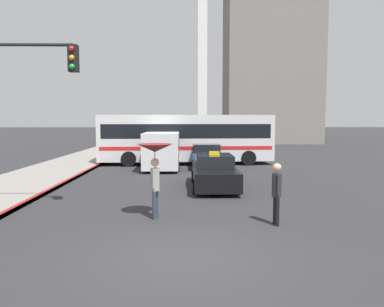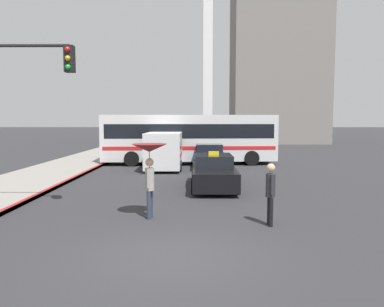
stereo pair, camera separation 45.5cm
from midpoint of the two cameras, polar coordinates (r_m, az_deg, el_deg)
The scene contains 10 objects.
ground_plane at distance 8.35m, azimuth -3.38°, elevation -15.33°, with size 300.00×300.00×0.00m, color #2D2D30.
taxi at distance 16.22m, azimuth 2.58°, elevation -2.90°, with size 1.91×4.66×1.58m.
sedan_red at distance 23.37m, azimuth 1.68°, elevation -0.43°, with size 1.91×4.55×1.44m.
ambulance_van at distance 22.95m, azimuth -5.06°, elevation 0.84°, with size 2.11×5.71×2.19m.
city_bus at distance 24.97m, azimuth -1.46°, elevation 2.56°, with size 11.52×3.23×3.26m.
pedestrian_with_umbrella at distance 11.03m, azimuth -6.86°, elevation -0.68°, with size 1.05×1.05×2.22m.
pedestrian_man at distance 10.61m, azimuth 11.57°, elevation -5.35°, with size 0.27×0.42×1.73m.
traffic_light at distance 12.66m, azimuth -26.04°, elevation 8.51°, with size 3.18×0.38×5.46m.
building_tower_near at distance 52.22m, azimuth 11.78°, elevation 20.96°, with size 11.64×8.28×34.57m.
monument_cross at distance 37.73m, azimuth 1.22°, elevation 19.59°, with size 9.59×0.90×21.79m.
Camera 1 is at (0.11, -7.82, 2.91)m, focal length 35.00 mm.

